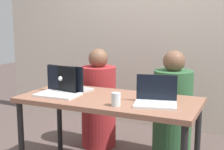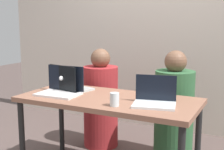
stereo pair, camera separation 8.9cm
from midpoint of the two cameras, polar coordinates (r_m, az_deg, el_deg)
The scene contains 8 objects.
back_wall at distance 3.90m, azimuth 8.06°, elevation 9.46°, with size 4.50×0.10×2.63m, color beige.
desk at distance 2.60m, azimuth -1.61°, elevation -5.67°, with size 1.48×0.68×0.71m.
person_on_left at distance 3.34m, azimuth -3.23°, elevation -5.21°, with size 0.44×0.44×1.05m.
person_on_right at distance 3.06m, azimuth 10.16°, elevation -6.62°, with size 0.38×0.38×1.07m.
laptop_front_left at distance 2.73m, azimuth -10.34°, elevation -2.48°, with size 0.37×0.29×0.24m.
laptop_back_left at distance 2.85m, azimuth -8.85°, elevation -1.88°, with size 0.38×0.32×0.24m.
laptop_front_right at distance 2.38m, azimuth 6.95°, elevation -4.27°, with size 0.36×0.29×0.22m.
water_glass_right at distance 2.33m, azimuth -0.37°, elevation -4.64°, with size 0.07×0.07×0.10m.
Camera 1 is at (1.06, -2.27, 1.33)m, focal length 50.00 mm.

